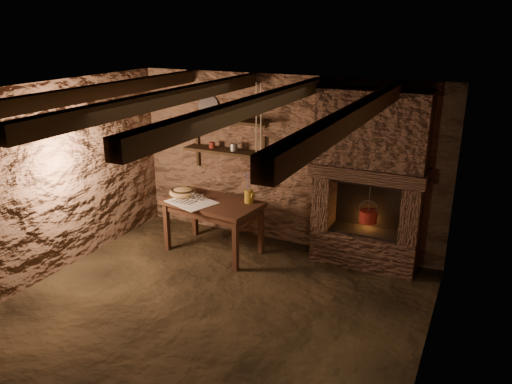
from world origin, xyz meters
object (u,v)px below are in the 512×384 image
at_px(iron_stockpot, 233,113).
at_px(work_table, 213,225).
at_px(red_pot, 368,216).
at_px(stoneware_jug, 249,190).
at_px(wooden_bowl, 183,193).

bearing_deg(iron_stockpot, work_table, -90.61).
height_order(iron_stockpot, red_pot, iron_stockpot).
relative_size(stoneware_jug, iron_stockpot, 1.83).
relative_size(stoneware_jug, red_pot, 0.78).
bearing_deg(iron_stockpot, wooden_bowl, -131.70).
relative_size(work_table, red_pot, 2.55).
bearing_deg(wooden_bowl, work_table, -3.14).
bearing_deg(red_pot, work_table, -166.76).
height_order(stoneware_jug, iron_stockpot, iron_stockpot).
height_order(wooden_bowl, iron_stockpot, iron_stockpot).
height_order(wooden_bowl, red_pot, red_pot).
relative_size(work_table, stoneware_jug, 3.27).
xyz_separation_m(work_table, red_pot, (2.02, 0.48, 0.31)).
xyz_separation_m(wooden_bowl, red_pot, (2.52, 0.45, -0.08)).
bearing_deg(iron_stockpot, red_pot, -3.41).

